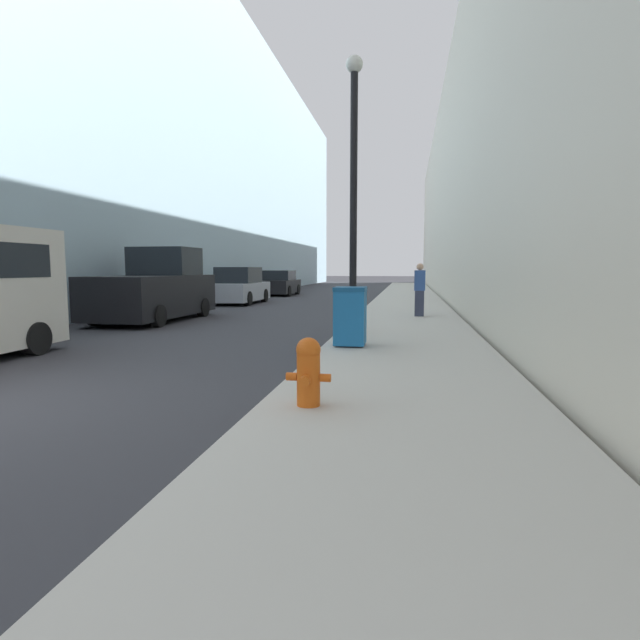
{
  "coord_description": "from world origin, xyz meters",
  "views": [
    {
      "loc": [
        5.49,
        -4.64,
        1.67
      ],
      "look_at": [
        1.66,
        17.02,
        -0.63
      ],
      "focal_mm": 28.0,
      "sensor_mm": 36.0,
      "label": 1
    }
  ],
  "objects": [
    {
      "name": "parked_sedan_far",
      "position": [
        -2.34,
        25.21,
        0.7
      ],
      "size": [
        1.97,
        4.05,
        1.52
      ],
      "color": "black",
      "rests_on": "ground"
    },
    {
      "name": "pickup_truck",
      "position": [
        -2.46,
        10.11,
        0.98
      ],
      "size": [
        2.21,
        5.08,
        2.35
      ],
      "color": "black",
      "rests_on": "ground"
    },
    {
      "name": "sidewalk_right",
      "position": [
        5.49,
        18.0,
        0.07
      ],
      "size": [
        3.27,
        60.0,
        0.15
      ],
      "color": "#B7B2A8",
      "rests_on": "ground"
    },
    {
      "name": "parked_sedan_near",
      "position": [
        -2.38,
        17.9,
        0.78
      ],
      "size": [
        1.95,
        4.25,
        1.71
      ],
      "color": "#A3A8B2",
      "rests_on": "ground"
    },
    {
      "name": "trash_bin",
      "position": [
        4.39,
        5.02,
        0.74
      ],
      "size": [
        0.61,
        0.67,
        1.16
      ],
      "color": "#19609E",
      "rests_on": "sidewalk_right"
    },
    {
      "name": "fire_hydrant",
      "position": [
        4.42,
        0.67,
        0.55
      ],
      "size": [
        0.5,
        0.39,
        0.76
      ],
      "color": "#D15614",
      "rests_on": "sidewalk_right"
    },
    {
      "name": "pedestrian_on_sidewalk",
      "position": [
        5.85,
        11.44,
        0.99
      ],
      "size": [
        0.34,
        0.22,
        1.67
      ],
      "color": "#2D3347",
      "rests_on": "sidewalk_right"
    },
    {
      "name": "building_right_stone",
      "position": [
        13.22,
        26.0,
        5.95
      ],
      "size": [
        12.0,
        60.0,
        11.9
      ],
      "color": "beige",
      "rests_on": "ground"
    },
    {
      "name": "building_left_glass",
      "position": [
        -10.43,
        26.0,
        8.55
      ],
      "size": [
        12.0,
        60.0,
        17.11
      ],
      "color": "#99B7C6",
      "rests_on": "ground"
    },
    {
      "name": "lamppost",
      "position": [
        4.21,
        7.09,
        3.56
      ],
      "size": [
        0.39,
        0.39,
        6.29
      ],
      "color": "black",
      "rests_on": "sidewalk_right"
    }
  ]
}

